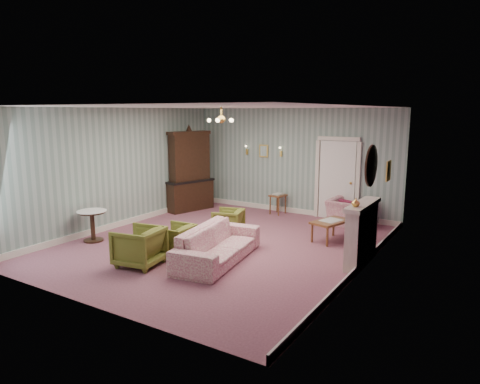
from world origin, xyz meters
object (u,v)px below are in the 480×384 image
Objects in this scene: olive_chair_a at (139,245)px; coffee_table at (331,231)px; olive_chair_c at (228,221)px; olive_chair_b at (175,238)px; wingback_chair at (350,208)px; side_table_black at (369,231)px; fireplace at (362,233)px; pedestal_table at (93,226)px; sofa_chintz at (218,238)px; dresser at (189,169)px.

coffee_table is (2.46, 3.34, -0.16)m from olive_chair_a.
olive_chair_b is at bearing -19.54° from olive_chair_c.
olive_chair_a is at bearing 67.78° from wingback_chair.
side_table_black is (2.97, 0.99, -0.05)m from olive_chair_c.
olive_chair_c is 0.72× the size of coffee_table.
fireplace reaches higher than coffee_table.
olive_chair_c is at bearing 42.15° from pedestal_table.
olive_chair_c is 3.00m from pedestal_table.
olive_chair_b is 0.96m from sofa_chintz.
olive_chair_c is 1.83m from sofa_chintz.
side_table_black is at bearing 9.45° from dresser.
coffee_table is 5.22m from pedestal_table.
pedestal_table is at bearing -72.92° from dresser.
pedestal_table is at bearing -162.64° from fireplace.
olive_chair_b reaches higher than coffee_table.
olive_chair_c is (0.26, 2.59, -0.07)m from olive_chair_a.
coffee_table is at bearing 132.52° from fireplace.
olive_chair_b is 0.48× the size of fireplace.
wingback_chair is at bearing -28.12° from sofa_chintz.
dresser is 2.64× the size of coffee_table.
fireplace is at bearing -3.28° from dresser.
dresser reaches higher than wingback_chair.
wingback_chair is at bearing 144.04° from olive_chair_a.
sofa_chintz is at bearing -129.40° from side_table_black.
olive_chair_a is 0.35× the size of sofa_chintz.
dresser reaches higher than side_table_black.
fireplace is at bearing 68.45° from olive_chair_c.
olive_chair_a is 0.33× the size of dresser.
olive_chair_a is 4.69m from dresser.
fireplace is (3.30, 1.43, 0.24)m from olive_chair_b.
sofa_chintz is at bearing 7.33° from pedestal_table.
olive_chair_b is at bearing 7.14° from pedestal_table.
side_table_black is 0.80× the size of pedestal_table.
dresser is (-3.16, 3.17, 0.76)m from sofa_chintz.
fireplace is at bearing 113.98° from olive_chair_a.
side_table_black is (2.14, 2.61, -0.17)m from sofa_chintz.
olive_chair_b is 1.03× the size of olive_chair_c.
sofa_chintz reaches higher than olive_chair_a.
sofa_chintz is 2.74m from coffee_table.
sofa_chintz reaches higher than side_table_black.
sofa_chintz is 3.38m from side_table_black.
pedestal_table is at bearing -115.78° from olive_chair_a.
sofa_chintz is at bearing 11.31° from olive_chair_c.
olive_chair_b is 0.28× the size of dresser.
fireplace is at bearing -70.28° from sofa_chintz.
olive_chair_b is 4.06m from dresser.
olive_chair_a reaches higher than pedestal_table.
olive_chair_c is 1.18× the size of side_table_black.
side_table_black is at bearing 17.65° from coffee_table.
fireplace reaches higher than olive_chair_a.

